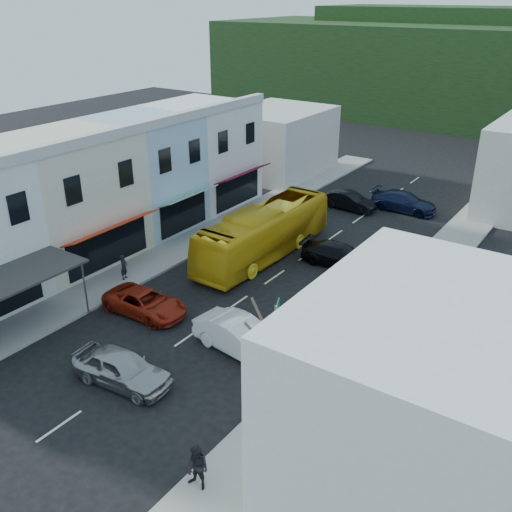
{
  "coord_description": "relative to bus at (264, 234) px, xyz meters",
  "views": [
    {
      "loc": [
        16.68,
        -18.27,
        15.89
      ],
      "look_at": [
        0.0,
        6.0,
        2.2
      ],
      "focal_mm": 40.0,
      "sensor_mm": 36.0,
      "label": 1
    }
  ],
  "objects": [
    {
      "name": "ground",
      "position": [
        2.28,
        -10.24,
        -1.55
      ],
      "size": [
        120.0,
        120.0,
        0.0
      ],
      "primitive_type": "plane",
      "color": "black",
      "rests_on": "ground"
    },
    {
      "name": "sidewalk_left",
      "position": [
        -5.22,
        -0.24,
        -1.48
      ],
      "size": [
        3.0,
        52.0,
        0.15
      ],
      "primitive_type": "cube",
      "color": "gray",
      "rests_on": "ground"
    },
    {
      "name": "sidewalk_right",
      "position": [
        9.78,
        -0.24,
        -1.48
      ],
      "size": [
        3.0,
        52.0,
        0.15
      ],
      "primitive_type": "cube",
      "color": "gray",
      "rests_on": "ground"
    },
    {
      "name": "shopfront_row",
      "position": [
        -10.22,
        -5.24,
        2.45
      ],
      "size": [
        8.25,
        30.0,
        8.0
      ],
      "color": "silver",
      "rests_on": "ground"
    },
    {
      "name": "right_building",
      "position": [
        15.78,
        -14.24,
        2.45
      ],
      "size": [
        8.0,
        9.0,
        8.0
      ],
      "primitive_type": "cube",
      "color": "silver",
      "rests_on": "ground"
    },
    {
      "name": "distant_block_left",
      "position": [
        -9.72,
        16.76,
        1.45
      ],
      "size": [
        8.0,
        10.0,
        6.0
      ],
      "primitive_type": "cube",
      "color": "#B7B2A8",
      "rests_on": "ground"
    },
    {
      "name": "hillside",
      "position": [
        0.82,
        54.85,
        5.18
      ],
      "size": [
        80.0,
        26.0,
        14.0
      ],
      "color": "black",
      "rests_on": "ground"
    },
    {
      "name": "bus",
      "position": [
        0.0,
        0.0,
        0.0
      ],
      "size": [
        2.63,
        11.63,
        3.1
      ],
      "primitive_type": "imported",
      "rotation": [
        0.0,
        0.0,
        -0.01
      ],
      "color": "gold",
      "rests_on": "ground"
    },
    {
      "name": "car_silver",
      "position": [
        2.33,
        -14.81,
        -0.85
      ],
      "size": [
        4.55,
        2.21,
        1.4
      ],
      "primitive_type": "imported",
      "rotation": [
        0.0,
        0.0,
        1.67
      ],
      "color": "#9F9EA3",
      "rests_on": "ground"
    },
    {
      "name": "car_white",
      "position": [
        5.23,
        -9.82,
        -0.85
      ],
      "size": [
        4.58,
        2.31,
        1.4
      ],
      "primitive_type": "imported",
      "rotation": [
        0.0,
        0.0,
        1.45
      ],
      "color": "white",
      "rests_on": "ground"
    },
    {
      "name": "car_red",
      "position": [
        -1.14,
        -9.84,
        -0.85
      ],
      "size": [
        4.66,
        2.05,
        1.4
      ],
      "primitive_type": "imported",
      "rotation": [
        0.0,
        0.0,
        1.6
      ],
      "color": "maroon",
      "rests_on": "ground"
    },
    {
      "name": "car_black_near",
      "position": [
        4.69,
        1.54,
        -0.85
      ],
      "size": [
        4.66,
        2.28,
        1.4
      ],
      "primitive_type": "imported",
      "rotation": [
        0.0,
        0.0,
        1.67
      ],
      "color": "black",
      "rests_on": "ground"
    },
    {
      "name": "car_black_far",
      "position": [
        0.66,
        11.28,
        -0.85
      ],
      "size": [
        4.49,
        2.03,
        1.4
      ],
      "primitive_type": "imported",
      "rotation": [
        0.0,
        0.0,
        1.52
      ],
      "color": "black",
      "rests_on": "ground"
    },
    {
      "name": "car_navy_far",
      "position": [
        4.4,
        13.39,
        -0.85
      ],
      "size": [
        4.51,
        1.85,
        1.4
      ],
      "primitive_type": "imported",
      "rotation": [
        0.0,
        0.0,
        1.57
      ],
      "color": "black",
      "rests_on": "ground"
    },
    {
      "name": "pedestrian_left",
      "position": [
        -4.92,
        -7.75,
        -0.55
      ],
      "size": [
        0.57,
        0.7,
        1.7
      ],
      "primitive_type": "imported",
      "rotation": [
        0.0,
        0.0,
        1.89
      ],
      "color": "black",
      "rests_on": "sidewalk_left"
    },
    {
      "name": "pedestrian_right",
      "position": [
        8.99,
        -17.56,
        -0.55
      ],
      "size": [
        0.71,
        0.46,
        1.7
      ],
      "primitive_type": "imported",
      "rotation": [
        0.0,
        0.0,
        0.03
      ],
      "color": "black",
      "rests_on": "sidewalk_right"
    },
    {
      "name": "direction_sign",
      "position": [
        8.08,
        -11.23,
        0.52
      ],
      "size": [
        1.61,
        2.02,
        4.13
      ],
      "primitive_type": null,
      "rotation": [
        0.0,
        0.0,
        0.43
      ],
      "color": "#09592D",
      "rests_on": "ground"
    },
    {
      "name": "street_tree",
      "position": [
        9.89,
        -13.68,
        1.96
      ],
      "size": [
        3.11,
        3.11,
        7.03
      ],
      "primitive_type": null,
      "rotation": [
        0.0,
        0.0,
        0.21
      ],
      "color": "#3D2F23",
      "rests_on": "ground"
    },
    {
      "name": "traffic_signal",
      "position": [
        8.84,
        19.01,
        0.88
      ],
      "size": [
        0.94,
        1.2,
        4.85
      ],
      "primitive_type": null,
      "rotation": [
        0.0,
        0.0,
        3.39
      ],
      "color": "black",
      "rests_on": "ground"
    }
  ]
}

